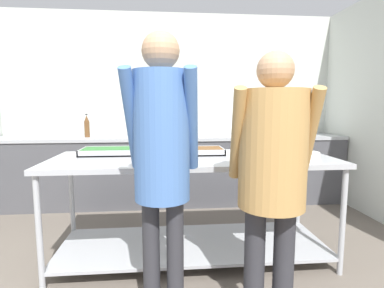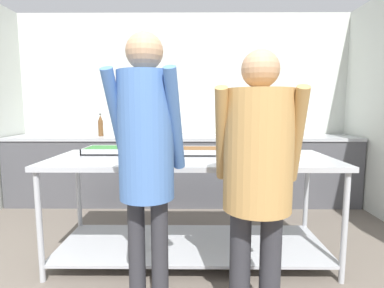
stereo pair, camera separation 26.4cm
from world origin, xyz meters
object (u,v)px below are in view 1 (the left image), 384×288
at_px(broccoli_bowl, 151,154).
at_px(guest_serving_right, 272,163).
at_px(serving_tray_roast, 109,151).
at_px(serving_tray_vegetables, 197,151).
at_px(guest_serving_left, 162,149).
at_px(water_bottle, 87,126).
at_px(plate_stack, 305,156).
at_px(sauce_pan, 254,152).

bearing_deg(broccoli_bowl, guest_serving_right, -45.26).
relative_size(serving_tray_roast, serving_tray_vegetables, 0.99).
xyz_separation_m(serving_tray_roast, guest_serving_left, (0.49, -1.04, 0.16)).
bearing_deg(water_bottle, guest_serving_left, -67.03).
relative_size(plate_stack, guest_serving_left, 0.14).
relative_size(sauce_pan, guest_serving_right, 0.23).
relative_size(broccoli_bowl, sauce_pan, 0.64).
height_order(plate_stack, guest_serving_right, guest_serving_right).
bearing_deg(guest_serving_right, water_bottle, 124.31).
bearing_deg(sauce_pan, plate_stack, -30.82).
bearing_deg(serving_tray_vegetables, serving_tray_roast, 176.19).
height_order(guest_serving_left, guest_serving_right, guest_serving_left).
distance_m(serving_tray_roast, guest_serving_left, 1.16).
bearing_deg(guest_serving_right, serving_tray_roast, 136.37).
bearing_deg(water_bottle, sauce_pan, -42.12).
bearing_deg(guest_serving_left, guest_serving_right, -3.54).
height_order(broccoli_bowl, guest_serving_left, guest_serving_left).
bearing_deg(water_bottle, serving_tray_vegetables, -46.55).
height_order(serving_tray_roast, guest_serving_right, guest_serving_right).
relative_size(serving_tray_vegetables, sauce_pan, 1.25).
height_order(sauce_pan, guest_serving_left, guest_serving_left).
height_order(serving_tray_roast, broccoli_bowl, broccoli_bowl).
relative_size(plate_stack, water_bottle, 0.79).
bearing_deg(broccoli_bowl, sauce_pan, 3.57).
relative_size(broccoli_bowl, water_bottle, 0.81).
bearing_deg(serving_tray_roast, broccoli_bowl, -40.33).
bearing_deg(plate_stack, water_bottle, 139.50).
bearing_deg(guest_serving_left, serving_tray_vegetables, 72.66).
distance_m(serving_tray_roast, plate_stack, 1.68).
xyz_separation_m(broccoli_bowl, water_bottle, (-0.91, 1.66, 0.12)).
relative_size(broccoli_bowl, serving_tray_vegetables, 0.51).
relative_size(serving_tray_vegetables, plate_stack, 2.00).
bearing_deg(broccoli_bowl, plate_stack, -7.10).
bearing_deg(broccoli_bowl, water_bottle, 118.59).
distance_m(plate_stack, guest_serving_right, 0.77).
distance_m(serving_tray_roast, water_bottle, 1.43).
xyz_separation_m(sauce_pan, plate_stack, (0.35, -0.21, -0.01)).
bearing_deg(guest_serving_right, broccoli_bowl, 134.74).
xyz_separation_m(guest_serving_left, water_bottle, (-1.00, 2.37, -0.02)).
xyz_separation_m(serving_tray_vegetables, water_bottle, (-1.31, 1.38, 0.14)).
bearing_deg(guest_serving_left, serving_tray_roast, 115.30).
xyz_separation_m(serving_tray_roast, guest_serving_right, (1.13, -1.08, 0.07)).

